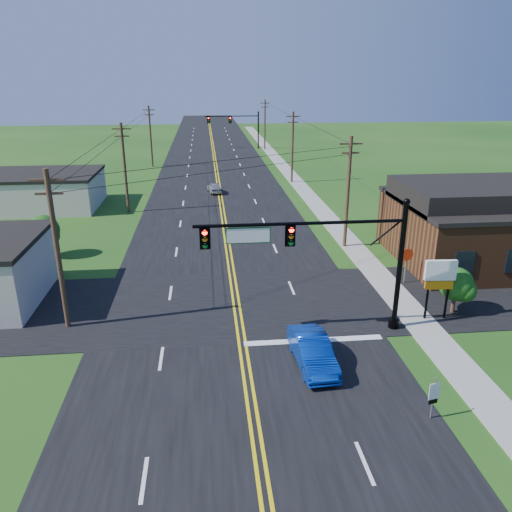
{
  "coord_description": "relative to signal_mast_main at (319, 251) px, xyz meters",
  "views": [
    {
      "loc": [
        -1.47,
        -16.11,
        13.51
      ],
      "look_at": [
        1.2,
        10.0,
        3.88
      ],
      "focal_mm": 35.0,
      "sensor_mm": 36.0,
      "label": 1
    }
  ],
  "objects": [
    {
      "name": "road_cross",
      "position": [
        -4.34,
        4.0,
        -4.73
      ],
      "size": [
        70.0,
        10.0,
        0.04
      ],
      "primitive_type": "cube",
      "color": "black",
      "rests_on": "ground"
    },
    {
      "name": "utility_pole_left_c",
      "position": [
        -13.84,
        54.0,
        -0.03
      ],
      "size": [
        1.8,
        0.28,
        9.0
      ],
      "color": "#39221A",
      "rests_on": "ground"
    },
    {
      "name": "stop_sign",
      "position": [
        7.48,
        6.1,
        -2.93
      ],
      "size": [
        0.9,
        0.12,
        2.53
      ],
      "rotation": [
        0.0,
        0.0,
        0.04
      ],
      "color": "slate",
      "rests_on": "ground"
    },
    {
      "name": "distant_car",
      "position": [
        -4.77,
        34.92,
        -4.15
      ],
      "size": [
        1.94,
        3.72,
        1.21
      ],
      "primitive_type": "imported",
      "rotation": [
        0.0,
        0.0,
        3.29
      ],
      "color": "#A6A6AB",
      "rests_on": "ground"
    },
    {
      "name": "utility_pole_right_c",
      "position": [
        5.46,
        70.0,
        -0.03
      ],
      "size": [
        1.8,
        0.28,
        9.0
      ],
      "color": "#39221A",
      "rests_on": "ground"
    },
    {
      "name": "shrub_corner",
      "position": [
        8.66,
        1.5,
        -2.9
      ],
      "size": [
        2.0,
        2.0,
        2.86
      ],
      "color": "#39221A",
      "rests_on": "ground"
    },
    {
      "name": "signal_mast_main",
      "position": [
        0.0,
        0.0,
        0.0
      ],
      "size": [
        11.3,
        0.6,
        7.48
      ],
      "color": "black",
      "rests_on": "ground"
    },
    {
      "name": "utility_pole_left_b",
      "position": [
        -13.84,
        27.0,
        -0.03
      ],
      "size": [
        1.8,
        0.28,
        9.0
      ],
      "color": "#39221A",
      "rests_on": "ground"
    },
    {
      "name": "cream_bldg_far",
      "position": [
        -23.34,
        30.0,
        -2.89
      ],
      "size": [
        12.2,
        9.2,
        3.7
      ],
      "color": "beige",
      "rests_on": "ground"
    },
    {
      "name": "road_main",
      "position": [
        -4.34,
        42.0,
        -4.73
      ],
      "size": [
        16.0,
        220.0,
        0.04
      ],
      "primitive_type": "cube",
      "color": "black",
      "rests_on": "ground"
    },
    {
      "name": "route_sign",
      "position": [
        3.16,
        -7.81,
        -3.58
      ],
      "size": [
        0.5,
        0.13,
        2.02
      ],
      "rotation": [
        0.0,
        0.0,
        0.21
      ],
      "color": "slate",
      "rests_on": "ground"
    },
    {
      "name": "blue_car",
      "position": [
        -0.9,
        -3.32,
        -4.0
      ],
      "size": [
        1.86,
        4.61,
        1.49
      ],
      "primitive_type": "imported",
      "rotation": [
        0.0,
        0.0,
        0.06
      ],
      "color": "#072F99",
      "rests_on": "ground"
    },
    {
      "name": "brick_building",
      "position": [
        15.66,
        10.0,
        -2.4
      ],
      "size": [
        14.2,
        11.2,
        4.7
      ],
      "color": "#583019",
      "rests_on": "ground"
    },
    {
      "name": "signal_mast_far",
      "position": [
        0.1,
        72.0,
        -0.2
      ],
      "size": [
        10.98,
        0.6,
        7.48
      ],
      "color": "black",
      "rests_on": "ground"
    },
    {
      "name": "utility_pole_right_a",
      "position": [
        5.46,
        14.0,
        -0.03
      ],
      "size": [
        1.8,
        0.28,
        9.0
      ],
      "color": "#39221A",
      "rests_on": "ground"
    },
    {
      "name": "pylon_sign",
      "position": [
        7.23,
        0.81,
        -2.08
      ],
      "size": [
        1.79,
        0.37,
        3.66
      ],
      "rotation": [
        0.0,
        0.0,
        -0.07
      ],
      "color": "black",
      "rests_on": "ground"
    },
    {
      "name": "ground",
      "position": [
        -4.34,
        -8.0,
        -4.75
      ],
      "size": [
        260.0,
        260.0,
        0.0
      ],
      "primitive_type": "plane",
      "color": "#173F12",
      "rests_on": "ground"
    },
    {
      "name": "tree_left",
      "position": [
        -18.34,
        14.0,
        -2.59
      ],
      "size": [
        2.4,
        2.4,
        3.37
      ],
      "color": "#39221A",
      "rests_on": "ground"
    },
    {
      "name": "utility_pole_right_b",
      "position": [
        5.46,
        40.0,
        -0.03
      ],
      "size": [
        1.8,
        0.28,
        9.0
      ],
      "color": "#39221A",
      "rests_on": "ground"
    },
    {
      "name": "tree_right_back",
      "position": [
        11.66,
        18.0,
        -2.15
      ],
      "size": [
        3.0,
        3.0,
        4.1
      ],
      "color": "#39221A",
      "rests_on": "ground"
    },
    {
      "name": "sidewalk",
      "position": [
        6.16,
        32.0,
        -4.71
      ],
      "size": [
        2.0,
        160.0,
        0.08
      ],
      "primitive_type": "cube",
      "color": "gray",
      "rests_on": "ground"
    },
    {
      "name": "utility_pole_left_a",
      "position": [
        -13.84,
        2.0,
        -0.03
      ],
      "size": [
        1.8,
        0.28,
        9.0
      ],
      "color": "#39221A",
      "rests_on": "ground"
    }
  ]
}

